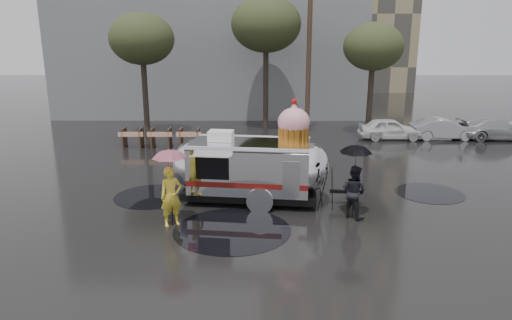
{
  "coord_description": "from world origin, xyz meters",
  "views": [
    {
      "loc": [
        -0.43,
        -13.4,
        5.5
      ],
      "look_at": [
        -0.52,
        1.78,
        1.47
      ],
      "focal_mm": 32.0,
      "sensor_mm": 36.0,
      "label": 1
    }
  ],
  "objects_px": {
    "person_left": "(171,197)",
    "tripod": "(325,184)",
    "person_right": "(354,192)",
    "airstream_trailer": "(253,165)"
  },
  "relations": [
    {
      "from": "person_right",
      "to": "person_left",
      "type": "bearing_deg",
      "value": 51.61
    },
    {
      "from": "person_right",
      "to": "tripod",
      "type": "relative_size",
      "value": 1.16
    },
    {
      "from": "person_left",
      "to": "person_right",
      "type": "relative_size",
      "value": 1.07
    },
    {
      "from": "person_right",
      "to": "airstream_trailer",
      "type": "bearing_deg",
      "value": 19.38
    },
    {
      "from": "person_left",
      "to": "tripod",
      "type": "relative_size",
      "value": 1.25
    },
    {
      "from": "tripod",
      "to": "person_left",
      "type": "bearing_deg",
      "value": -169.34
    },
    {
      "from": "airstream_trailer",
      "to": "tripod",
      "type": "height_order",
      "value": "airstream_trailer"
    },
    {
      "from": "person_left",
      "to": "tripod",
      "type": "xyz_separation_m",
      "value": [
        4.83,
        1.4,
        -0.06
      ]
    },
    {
      "from": "person_right",
      "to": "tripod",
      "type": "height_order",
      "value": "person_right"
    },
    {
      "from": "person_right",
      "to": "tripod",
      "type": "distance_m",
      "value": 1.08
    }
  ]
}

